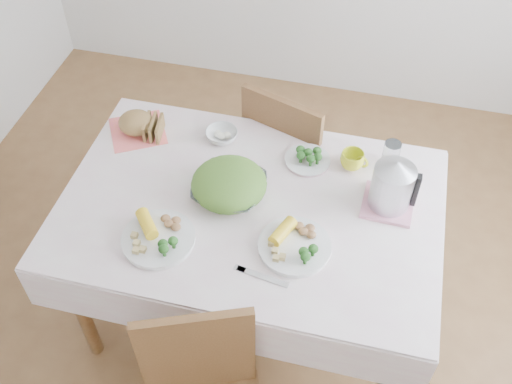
% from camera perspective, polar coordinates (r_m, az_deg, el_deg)
% --- Properties ---
extents(floor, '(3.60, 3.60, 0.00)m').
position_cam_1_polar(floor, '(2.98, -0.47, -10.83)').
color(floor, brown).
rests_on(floor, ground).
extents(dining_table, '(1.40, 0.90, 0.75)m').
position_cam_1_polar(dining_table, '(2.67, -0.52, -6.65)').
color(dining_table, brown).
rests_on(dining_table, floor).
extents(tablecloth, '(1.50, 1.00, 0.01)m').
position_cam_1_polar(tablecloth, '(2.37, -0.59, -1.30)').
color(tablecloth, white).
rests_on(tablecloth, dining_table).
extents(chair_far, '(0.53, 0.53, 0.93)m').
position_cam_1_polar(chair_far, '(3.01, 4.08, 3.81)').
color(chair_far, brown).
rests_on(chair_far, floor).
extents(salad_bowl, '(0.30, 0.30, 0.07)m').
position_cam_1_polar(salad_bowl, '(2.38, -2.56, 0.28)').
color(salad_bowl, white).
rests_on(salad_bowl, tablecloth).
extents(dinner_plate_left, '(0.35, 0.35, 0.02)m').
position_cam_1_polar(dinner_plate_left, '(2.27, -9.27, -4.44)').
color(dinner_plate_left, white).
rests_on(dinner_plate_left, tablecloth).
extents(dinner_plate_right, '(0.39, 0.39, 0.02)m').
position_cam_1_polar(dinner_plate_right, '(2.23, 3.69, -5.20)').
color(dinner_plate_right, white).
rests_on(dinner_plate_right, tablecloth).
extents(broccoli_plate, '(0.22, 0.22, 0.02)m').
position_cam_1_polar(broccoli_plate, '(2.53, 4.93, 3.05)').
color(broccoli_plate, beige).
rests_on(broccoli_plate, tablecloth).
extents(napkin, '(0.32, 0.32, 0.00)m').
position_cam_1_polar(napkin, '(2.72, -11.20, 5.72)').
color(napkin, '#FF6E68').
rests_on(napkin, tablecloth).
extents(bread_loaf, '(0.16, 0.16, 0.09)m').
position_cam_1_polar(bread_loaf, '(2.68, -11.37, 6.61)').
color(bread_loaf, brown).
rests_on(bread_loaf, napkin).
extents(fruit_bowl, '(0.15, 0.15, 0.04)m').
position_cam_1_polar(fruit_bowl, '(2.62, -3.29, 5.42)').
color(fruit_bowl, white).
rests_on(fruit_bowl, tablecloth).
extents(yellow_mug, '(0.13, 0.13, 0.08)m').
position_cam_1_polar(yellow_mug, '(2.51, 9.15, 3.01)').
color(yellow_mug, yellow).
rests_on(yellow_mug, tablecloth).
extents(glass_tumbler, '(0.09, 0.09, 0.13)m').
position_cam_1_polar(glass_tumbler, '(2.52, 12.70, 3.36)').
color(glass_tumbler, white).
rests_on(glass_tumbler, tablecloth).
extents(pink_tray, '(0.20, 0.20, 0.02)m').
position_cam_1_polar(pink_tray, '(2.42, 12.43, -1.10)').
color(pink_tray, '#CF7E95').
rests_on(pink_tray, tablecloth).
extents(electric_kettle, '(0.21, 0.21, 0.23)m').
position_cam_1_polar(electric_kettle, '(2.33, 12.87, 0.72)').
color(electric_kettle, '#B2B5BA').
rests_on(electric_kettle, pink_tray).
extents(fork_right, '(0.09, 0.17, 0.00)m').
position_cam_1_polar(fork_right, '(2.21, 4.60, -6.18)').
color(fork_right, silver).
rests_on(fork_right, tablecloth).
extents(knife, '(0.20, 0.05, 0.00)m').
position_cam_1_polar(knife, '(2.16, 0.63, -8.06)').
color(knife, silver).
rests_on(knife, tablecloth).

